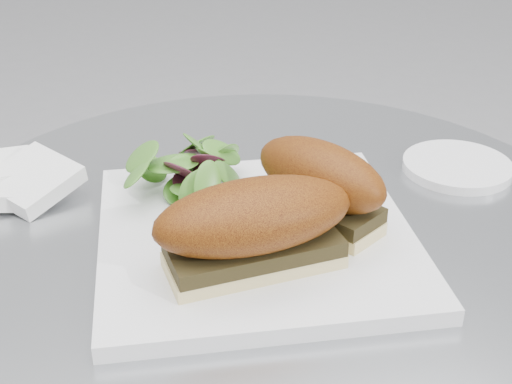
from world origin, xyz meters
TOP-DOWN VIEW (x-y plane):
  - plate at (-0.02, -0.04)m, footprint 0.33×0.33m
  - sandwich_left at (-0.04, -0.09)m, footprint 0.18×0.09m
  - sandwich_right at (0.04, -0.04)m, footprint 0.13×0.15m
  - salad at (-0.06, 0.05)m, footprint 0.11×0.11m
  - napkin at (-0.24, 0.13)m, footprint 0.18×0.18m
  - saucer at (0.24, 0.05)m, footprint 0.12×0.12m

SIDE VIEW (x-z plane):
  - saucer at x=0.24m, z-range 0.73..0.74m
  - plate at x=-0.02m, z-range 0.73..0.75m
  - napkin at x=-0.24m, z-range 0.73..0.75m
  - salad at x=-0.06m, z-range 0.75..0.80m
  - sandwich_left at x=-0.04m, z-range 0.75..0.83m
  - sandwich_right at x=0.04m, z-range 0.75..0.83m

